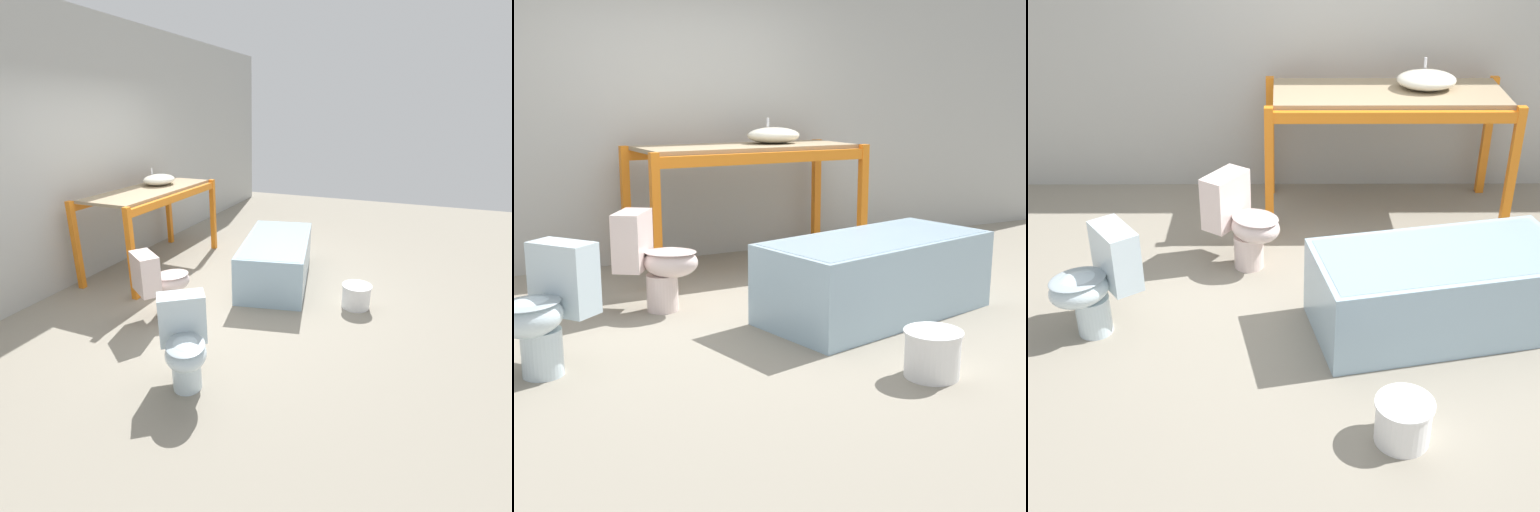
{
  "view_description": "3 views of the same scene",
  "coord_description": "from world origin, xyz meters",
  "views": [
    {
      "loc": [
        -3.84,
        -2.02,
        2.08
      ],
      "look_at": [
        -0.3,
        -0.58,
        0.67
      ],
      "focal_mm": 28.0,
      "sensor_mm": 36.0,
      "label": 1
    },
    {
      "loc": [
        -2.22,
        -4.4,
        1.53
      ],
      "look_at": [
        -0.22,
        -0.59,
        0.54
      ],
      "focal_mm": 50.0,
      "sensor_mm": 36.0,
      "label": 2
    },
    {
      "loc": [
        -0.37,
        -4.42,
        2.83
      ],
      "look_at": [
        -0.35,
        -0.6,
        0.61
      ],
      "focal_mm": 50.0,
      "sensor_mm": 36.0,
      "label": 3
    }
  ],
  "objects": [
    {
      "name": "ground_plane",
      "position": [
        0.0,
        0.0,
        0.0
      ],
      "size": [
        12.0,
        12.0,
        0.0
      ],
      "primitive_type": "plane",
      "color": "gray"
    },
    {
      "name": "bucket_white",
      "position": [
        0.29,
        -1.55,
        0.14
      ],
      "size": [
        0.33,
        0.33,
        0.26
      ],
      "color": "white",
      "rests_on": "ground_plane"
    },
    {
      "name": "toilet_far",
      "position": [
        -1.57,
        -0.5,
        0.38
      ],
      "size": [
        0.66,
        0.61,
        0.72
      ],
      "rotation": [
        0.0,
        0.0,
        -0.95
      ],
      "color": "silver",
      "rests_on": "ground_plane"
    },
    {
      "name": "sink_basin",
      "position": [
        0.82,
        1.33,
        1.16
      ],
      "size": [
        0.49,
        0.41,
        0.22
      ],
      "color": "silver",
      "rests_on": "shelving_rack"
    },
    {
      "name": "shelving_rack",
      "position": [
        0.51,
        1.27,
        0.93
      ],
      "size": [
        2.02,
        0.88,
        1.09
      ],
      "color": "orange",
      "rests_on": "ground_plane"
    },
    {
      "name": "toilet_near",
      "position": [
        -0.66,
        0.35,
        0.38
      ],
      "size": [
        0.66,
        0.6,
        0.72
      ],
      "rotation": [
        0.0,
        0.0,
        0.97
      ],
      "color": "silver",
      "rests_on": "ground_plane"
    },
    {
      "name": "bathtub_main",
      "position": [
        0.67,
        -0.47,
        0.32
      ],
      "size": [
        1.77,
        1.1,
        0.56
      ],
      "rotation": [
        0.0,
        0.0,
        0.21
      ],
      "color": "#99B7CC",
      "rests_on": "ground_plane"
    },
    {
      "name": "warehouse_wall_rear",
      "position": [
        0.0,
        1.89,
        1.6
      ],
      "size": [
        10.8,
        0.08,
        3.2
      ],
      "color": "#ADADA8",
      "rests_on": "ground_plane"
    }
  ]
}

